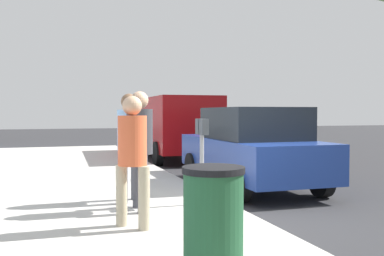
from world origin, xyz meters
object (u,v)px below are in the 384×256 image
(parked_van_far, at_px, (174,124))
(trash_bin, at_px, (213,220))
(pedestrian_bystander, at_px, (132,151))
(parked_sedan_near, at_px, (251,147))
(pedestrian_at_meter, at_px, (140,140))
(parking_officer, at_px, (129,137))
(parking_meter, at_px, (202,143))

(parked_van_far, xyz_separation_m, trash_bin, (-11.02, 2.75, -0.60))
(parked_van_far, bearing_deg, pedestrian_bystander, 160.92)
(parked_sedan_near, distance_m, trash_bin, 5.59)
(parked_sedan_near, relative_size, trash_bin, 4.37)
(trash_bin, bearing_deg, pedestrian_at_meter, 2.56)
(pedestrian_bystander, distance_m, parked_van_far, 9.71)
(parking_officer, xyz_separation_m, trash_bin, (-3.54, -0.17, -0.58))
(parking_officer, relative_size, parked_sedan_near, 0.41)
(parking_meter, xyz_separation_m, pedestrian_bystander, (-1.08, 1.35, -0.00))
(pedestrian_at_meter, bearing_deg, parking_officer, 92.78)
(parked_van_far, distance_m, trash_bin, 11.38)
(pedestrian_at_meter, height_order, parked_van_far, parked_van_far)
(parking_officer, bearing_deg, parked_van_far, 109.42)
(parking_meter, relative_size, pedestrian_bystander, 0.82)
(pedestrian_bystander, distance_m, trash_bin, 1.96)
(pedestrian_at_meter, distance_m, parked_van_far, 8.69)
(parking_meter, xyz_separation_m, parking_officer, (0.60, 1.09, 0.08))
(trash_bin, bearing_deg, parking_officer, 2.69)
(parking_officer, height_order, parked_van_far, parked_van_far)
(parking_officer, distance_m, trash_bin, 3.59)
(parked_van_far, bearing_deg, pedestrian_at_meter, 160.64)
(parked_van_far, relative_size, trash_bin, 5.21)
(pedestrian_at_meter, distance_m, parked_sedan_near, 3.54)
(parked_van_far, bearing_deg, parking_meter, 167.29)
(pedestrian_at_meter, height_order, parked_sedan_near, pedestrian_at_meter)
(pedestrian_bystander, relative_size, trash_bin, 1.71)
(pedestrian_bystander, bearing_deg, parked_sedan_near, 2.95)
(pedestrian_bystander, bearing_deg, parked_van_far, 30.38)
(parking_meter, height_order, trash_bin, parking_meter)
(pedestrian_at_meter, relative_size, parked_sedan_near, 0.42)
(parked_sedan_near, xyz_separation_m, trash_bin, (-4.86, 2.75, -0.24))
(parking_officer, bearing_deg, pedestrian_bystander, -57.82)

